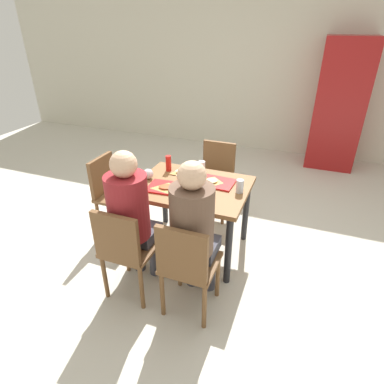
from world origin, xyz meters
TOP-DOWN VIEW (x-y plane):
  - ground_plane at (0.00, 0.00)m, footprint 10.00×10.00m
  - back_wall at (0.00, 3.20)m, footprint 10.00×0.10m
  - main_table at (0.00, 0.00)m, footprint 1.04×0.80m
  - chair_near_left at (-0.26, -0.79)m, footprint 0.40×0.40m
  - chair_near_right at (0.26, -0.79)m, footprint 0.40×0.40m
  - chair_far_side at (0.00, 0.79)m, footprint 0.40×0.40m
  - chair_left_end at (-0.90, 0.00)m, footprint 0.40×0.40m
  - person_in_red at (-0.26, -0.65)m, footprint 0.32×0.42m
  - person_in_brown_jacket at (0.26, -0.65)m, footprint 0.32×0.42m
  - tray_red_near at (-0.18, -0.14)m, footprint 0.38×0.29m
  - tray_red_far at (0.18, 0.12)m, footprint 0.37×0.28m
  - paper_plate_center at (-0.16, 0.22)m, footprint 0.22×0.22m
  - paper_plate_near_edge at (0.16, -0.22)m, footprint 0.22×0.22m
  - pizza_slice_a at (-0.17, -0.16)m, footprint 0.27×0.22m
  - pizza_slice_b at (0.16, 0.10)m, footprint 0.17×0.17m
  - pizza_slice_c at (-0.18, 0.21)m, footprint 0.25×0.23m
  - plastic_cup_a at (-0.03, 0.34)m, footprint 0.07×0.07m
  - plastic_cup_b at (0.03, -0.34)m, footprint 0.07×0.07m
  - soda_can at (0.44, 0.02)m, footprint 0.07×0.07m
  - condiment_bottle at (-0.34, 0.22)m, footprint 0.06×0.06m
  - foil_bundle at (-0.44, -0.02)m, footprint 0.10×0.10m
  - drink_fridge at (1.28, 2.85)m, footprint 0.70×0.60m

SIDE VIEW (x-z plane):
  - ground_plane at x=0.00m, z-range -0.02..0.00m
  - chair_near_left at x=-0.26m, z-range 0.07..0.93m
  - chair_near_right at x=0.26m, z-range 0.07..0.93m
  - chair_far_side at x=0.00m, z-range 0.07..0.93m
  - chair_left_end at x=-0.90m, z-range 0.07..0.93m
  - main_table at x=0.00m, z-range 0.26..0.98m
  - paper_plate_center at x=-0.16m, z-range 0.72..0.73m
  - paper_plate_near_edge at x=0.16m, z-range 0.72..0.73m
  - tray_red_near at x=-0.18m, z-range 0.72..0.74m
  - tray_red_far at x=0.18m, z-range 0.72..0.74m
  - pizza_slice_c at x=-0.18m, z-range 0.73..0.75m
  - pizza_slice_a at x=-0.17m, z-range 0.74..0.76m
  - pizza_slice_b at x=0.16m, z-range 0.74..0.76m
  - person_in_red at x=-0.26m, z-range 0.12..1.38m
  - person_in_brown_jacket at x=0.26m, z-range 0.12..1.38m
  - plastic_cup_a at x=-0.03m, z-range 0.72..0.82m
  - plastic_cup_b at x=0.03m, z-range 0.72..0.82m
  - foil_bundle at x=-0.44m, z-range 0.72..0.82m
  - soda_can at x=0.44m, z-range 0.72..0.84m
  - condiment_bottle at x=-0.34m, z-range 0.72..0.88m
  - drink_fridge at x=1.28m, z-range 0.00..1.90m
  - back_wall at x=0.00m, z-range 0.00..2.80m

